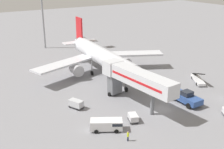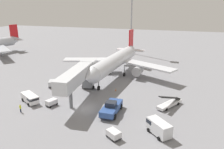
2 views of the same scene
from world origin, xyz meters
name	(u,v)px [view 1 (image 1 of 2)]	position (x,y,z in m)	size (l,w,h in m)	color
ground_plane	(162,110)	(0.00, 0.00, 0.00)	(300.00, 300.00, 0.00)	gray
airplane_at_gate	(101,56)	(-0.18, 22.52, 4.61)	(34.70, 36.76, 12.12)	silver
jet_bridge	(133,78)	(-3.25, 4.79, 5.40)	(4.99, 17.85, 7.23)	silver
pushback_tug	(185,97)	(5.82, -0.11, 1.19)	(3.05, 6.85, 2.57)	#2D4C8E
belt_loader_truck	(198,79)	(16.29, 6.37, 0.76)	(4.86, 6.55, 3.19)	white
service_van_near_right	(107,124)	(-12.29, -0.97, 1.07)	(5.47, 4.30, 1.84)	white
baggage_cart_far_left	(76,104)	(-13.30, 8.88, 0.87)	(2.41, 3.10, 1.58)	#38383D
baggage_cart_mid_right	(133,118)	(-7.11, -0.84, 0.74)	(2.07, 2.57, 1.33)	#38383D
ground_crew_worker_foreground	(128,136)	(-11.22, -5.29, 0.87)	(0.44, 0.44, 1.65)	#1E2333
safety_cone_alpha	(139,85)	(3.18, 11.22, 0.27)	(0.35, 0.35, 0.55)	black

